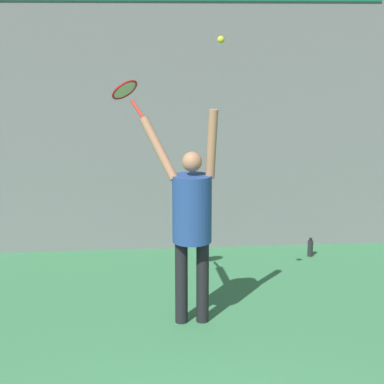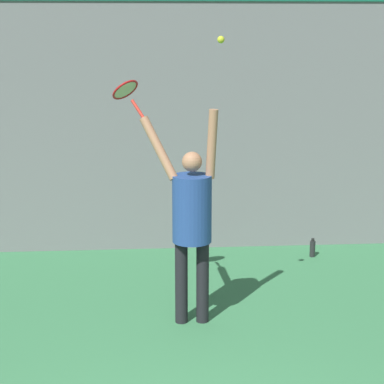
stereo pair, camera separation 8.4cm
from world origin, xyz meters
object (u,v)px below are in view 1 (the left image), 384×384
tennis_ball (221,40)px  water_bottle (310,248)px  tennis_racket (126,92)px  tennis_player (192,216)px

tennis_ball → water_bottle: 3.72m
tennis_racket → tennis_ball: bearing=-26.6°
tennis_player → water_bottle: size_ratio=8.76×
tennis_player → tennis_racket: size_ratio=5.72×
tennis_player → tennis_racket: (-0.63, 0.40, 1.21)m
tennis_racket → water_bottle: (2.39, 1.57, -2.23)m
tennis_racket → water_bottle: bearing=33.4°
tennis_player → tennis_ball: 1.75m
tennis_racket → tennis_ball: tennis_ball is taller
tennis_ball → water_bottle: size_ratio=0.27×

